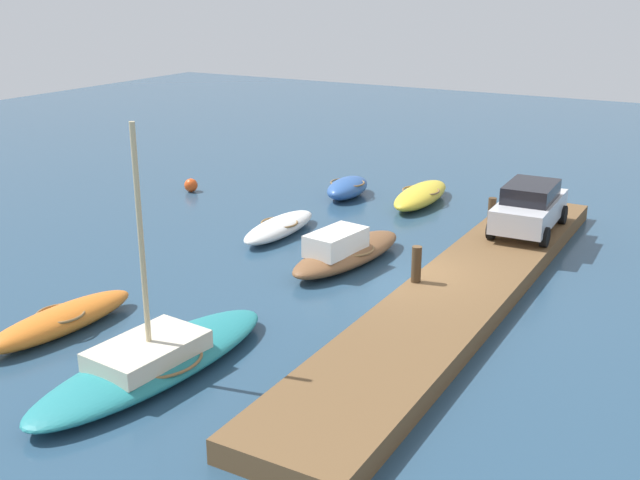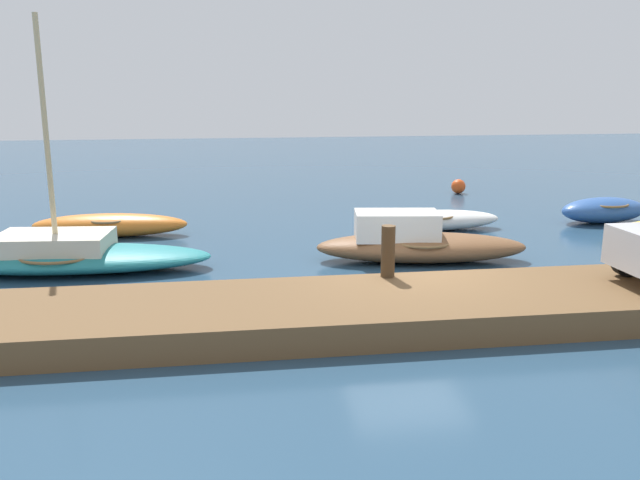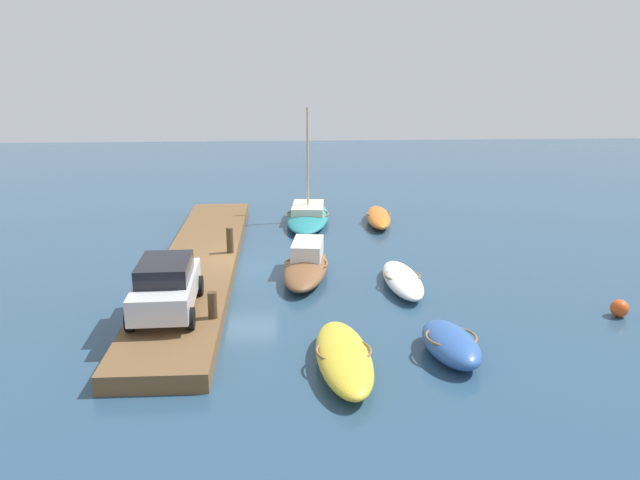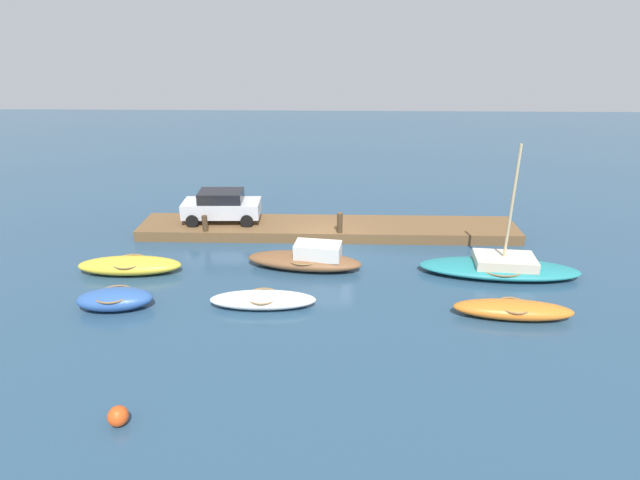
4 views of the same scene
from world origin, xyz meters
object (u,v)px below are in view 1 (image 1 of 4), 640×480
Objects in this scene: rowboat_white at (279,227)px; parked_car at (530,207)px; mooring_post_mid_west at (492,209)px; dinghy_blue at (347,187)px; motorboat_brown at (345,251)px; marker_buoy at (191,185)px; rowboat_yellow at (421,195)px; rowboat_orange at (61,320)px; mooring_post_west at (416,264)px; sailboat_teal at (154,359)px.

parked_car is at bearing -69.58° from rowboat_white.
parked_car is at bearing -111.91° from mooring_post_mid_west.
motorboat_brown is at bearing -158.54° from dinghy_blue.
motorboat_brown is at bearing 134.64° from parked_car.
marker_buoy is (4.63, 9.86, -0.18)m from motorboat_brown.
rowboat_yellow is at bearing 12.85° from motorboat_brown.
mooring_post_mid_west is (-1.93, -6.70, 0.53)m from dinghy_blue.
rowboat_orange is 1.48× the size of dinghy_blue.
dinghy_blue is at bearing 73.90° from mooring_post_mid_west.
mooring_post_west is at bearing -116.40° from rowboat_white.
dinghy_blue is 3.72× the size of mooring_post_mid_west.
motorboat_brown is at bearing -115.37° from rowboat_white.
motorboat_brown is 5.15× the size of mooring_post_west.
motorboat_brown is 8.07m from dinghy_blue.
mooring_post_west is (-8.64, -6.70, 0.64)m from dinghy_blue.
mooring_post_mid_west is (5.23, -2.99, 0.47)m from motorboat_brown.
rowboat_orange is 13.83m from marker_buoy.
sailboat_teal is at bearing -174.97° from motorboat_brown.
dinghy_blue reaches higher than rowboat_yellow.
mooring_post_west is (-9.19, -3.68, 0.68)m from rowboat_yellow.
mooring_post_west is at bearing -160.47° from rowboat_yellow.
marker_buoy is (3.11, 6.44, -0.02)m from rowboat_white.
rowboat_orange is 4.31× the size of mooring_post_west.
mooring_post_mid_west reaches higher than dinghy_blue.
mooring_post_west is (-2.99, -6.41, 0.74)m from rowboat_white.
sailboat_teal is at bearing 178.76° from rowboat_yellow.
parked_car is at bearing -29.19° from rowboat_orange.
parked_car is at bearing -13.18° from mooring_post_west.
marker_buoy is at bearing 106.50° from dinghy_blue.
mooring_post_mid_west is (13.10, -6.93, 0.60)m from rowboat_orange.
rowboat_white is at bearing 21.99° from sailboat_teal.
sailboat_teal is 3.58m from rowboat_orange.
marker_buoy is at bearing 62.86° from rowboat_white.
rowboat_yellow is 3.07m from dinghy_blue.
rowboat_yellow is 6.05m from parked_car.
rowboat_orange is at bearing 175.45° from rowboat_white.
rowboat_orange is (-9.39, 0.52, 0.03)m from rowboat_white.
marker_buoy is (12.50, 5.92, -0.05)m from rowboat_orange.
motorboat_brown is 1.19× the size of rowboat_orange.
rowboat_orange is at bearing 86.35° from sailboat_teal.
mooring_post_mid_west reaches higher than motorboat_brown.
sailboat_teal is 16.13m from rowboat_yellow.
sailboat_teal reaches higher than rowboat_white.
mooring_post_west is 1.82× the size of marker_buoy.
dinghy_blue is 10.95m from mooring_post_west.
rowboat_white is at bearing 120.08° from mooring_post_mid_west.
rowboat_orange is 9.45m from mooring_post_west.
dinghy_blue is (15.57, 3.31, 0.03)m from sailboat_teal.
mooring_post_west is at bearing 180.00° from mooring_post_mid_west.
dinghy_blue is (-0.55, 3.02, 0.04)m from rowboat_yellow.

